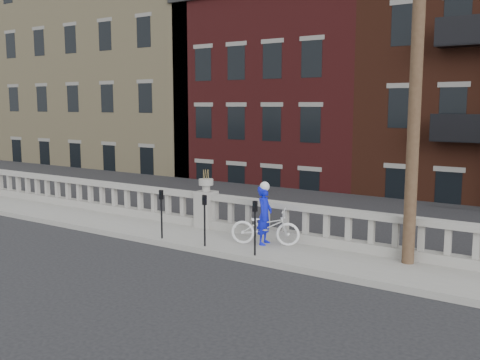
{
  "coord_description": "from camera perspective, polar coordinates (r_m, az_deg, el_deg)",
  "views": [
    {
      "loc": [
        9.67,
        -8.69,
        3.82
      ],
      "look_at": [
        1.73,
        3.2,
        1.81
      ],
      "focal_mm": 40.0,
      "sensor_mm": 36.0,
      "label": 1
    }
  ],
  "objects": [
    {
      "name": "ground",
      "position": [
        13.55,
        -13.88,
        -8.63
      ],
      "size": [
        120.0,
        120.0,
        0.0
      ],
      "primitive_type": "plane",
      "color": "black",
      "rests_on": "ground"
    },
    {
      "name": "sidewalk",
      "position": [
        15.63,
        -5.72,
        -5.92
      ],
      "size": [
        32.0,
        2.2,
        0.15
      ],
      "primitive_type": "cube",
      "color": "gray",
      "rests_on": "ground"
    },
    {
      "name": "balustrade",
      "position": [
        16.23,
        -3.62,
        -3.33
      ],
      "size": [
        28.0,
        0.34,
        1.03
      ],
      "color": "gray",
      "rests_on": "sidewalk"
    },
    {
      "name": "planter_pedestal",
      "position": [
        16.19,
        -3.62,
        -2.67
      ],
      "size": [
        0.55,
        0.55,
        1.76
      ],
      "color": "gray",
      "rests_on": "sidewalk"
    },
    {
      "name": "lower_level",
      "position": [
        33.04,
        17.79,
        5.55
      ],
      "size": [
        80.0,
        44.0,
        20.8
      ],
      "color": "#605E59",
      "rests_on": "ground"
    },
    {
      "name": "utility_pole",
      "position": [
        12.85,
        18.42,
        13.91
      ],
      "size": [
        1.6,
        0.28,
        10.0
      ],
      "color": "#422D1E",
      "rests_on": "sidewalk"
    },
    {
      "name": "parking_meter_b",
      "position": [
        14.92,
        -8.38,
        -3.02
      ],
      "size": [
        0.1,
        0.09,
        1.36
      ],
      "color": "black",
      "rests_on": "sidewalk"
    },
    {
      "name": "parking_meter_c",
      "position": [
        13.97,
        -3.8,
        -3.7
      ],
      "size": [
        0.1,
        0.09,
        1.36
      ],
      "color": "black",
      "rests_on": "sidewalk"
    },
    {
      "name": "parking_meter_d",
      "position": [
        13.1,
        1.61,
        -4.47
      ],
      "size": [
        0.1,
        0.09,
        1.36
      ],
      "color": "black",
      "rests_on": "sidewalk"
    },
    {
      "name": "bicycle",
      "position": [
        14.19,
        2.72,
        -5.01
      ],
      "size": [
        1.93,
        1.28,
        0.96
      ],
      "primitive_type": "imported",
      "rotation": [
        0.0,
        0.0,
        1.96
      ],
      "color": "white",
      "rests_on": "sidewalk"
    },
    {
      "name": "cyclist",
      "position": [
        14.19,
        2.63,
        -3.76
      ],
      "size": [
        0.47,
        0.63,
        1.57
      ],
      "primitive_type": "imported",
      "rotation": [
        0.0,
        0.0,
        1.75
      ],
      "color": "#0C14BF",
      "rests_on": "sidewalk"
    }
  ]
}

